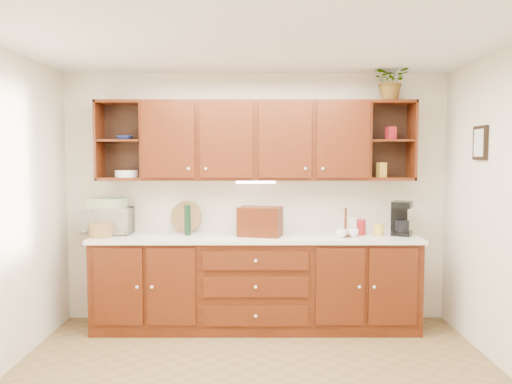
{
  "coord_description": "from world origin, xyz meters",
  "views": [
    {
      "loc": [
        -0.0,
        -3.5,
        1.72
      ],
      "look_at": [
        0.0,
        1.15,
        1.4
      ],
      "focal_mm": 35.0,
      "sensor_mm": 36.0,
      "label": 1
    }
  ],
  "objects_px": {
    "bread_box": "(260,222)",
    "potted_plant": "(392,81)",
    "coffee_maker": "(401,219)",
    "microwave": "(108,221)"
  },
  "relations": [
    {
      "from": "potted_plant",
      "to": "microwave",
      "type": "bearing_deg",
      "value": 179.29
    },
    {
      "from": "microwave",
      "to": "bread_box",
      "type": "relative_size",
      "value": 1.16
    },
    {
      "from": "bread_box",
      "to": "potted_plant",
      "type": "height_order",
      "value": "potted_plant"
    },
    {
      "from": "bread_box",
      "to": "coffee_maker",
      "type": "distance_m",
      "value": 1.43
    },
    {
      "from": "coffee_maker",
      "to": "potted_plant",
      "type": "relative_size",
      "value": 0.87
    },
    {
      "from": "coffee_maker",
      "to": "potted_plant",
      "type": "height_order",
      "value": "potted_plant"
    },
    {
      "from": "bread_box",
      "to": "coffee_maker",
      "type": "height_order",
      "value": "coffee_maker"
    },
    {
      "from": "bread_box",
      "to": "potted_plant",
      "type": "xyz_separation_m",
      "value": [
        1.32,
        0.13,
        1.4
      ]
    },
    {
      "from": "bread_box",
      "to": "microwave",
      "type": "bearing_deg",
      "value": -171.33
    },
    {
      "from": "microwave",
      "to": "potted_plant",
      "type": "xyz_separation_m",
      "value": [
        2.88,
        -0.04,
        1.41
      ]
    }
  ]
}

